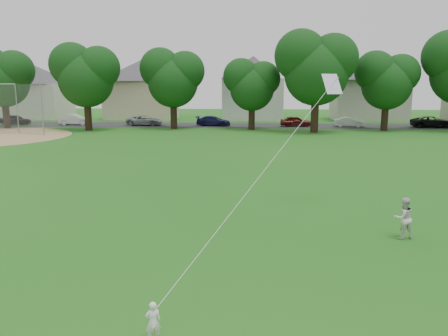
{
  "coord_description": "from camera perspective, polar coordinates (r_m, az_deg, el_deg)",
  "views": [
    {
      "loc": [
        0.85,
        -10.7,
        4.7
      ],
      "look_at": [
        -0.16,
        2.0,
        2.3
      ],
      "focal_mm": 35.0,
      "sensor_mm": 36.0,
      "label": 1
    }
  ],
  "objects": [
    {
      "name": "ground",
      "position": [
        11.72,
        -0.01,
        -12.98
      ],
      "size": [
        160.0,
        160.0,
        0.0
      ],
      "primitive_type": "plane",
      "color": "#165C15",
      "rests_on": "ground"
    },
    {
      "name": "street",
      "position": [
        52.91,
        3.61,
        5.57
      ],
      "size": [
        90.0,
        7.0,
        0.01
      ],
      "primitive_type": "cube",
      "color": "#2D2D30",
      "rests_on": "ground"
    },
    {
      "name": "toddler",
      "position": [
        8.66,
        -9.26,
        -19.22
      ],
      "size": [
        0.34,
        0.29,
        0.8
      ],
      "primitive_type": "imported",
      "rotation": [
        0.0,
        0.0,
        3.52
      ],
      "color": "white",
      "rests_on": "ground"
    },
    {
      "name": "older_boy",
      "position": [
        14.75,
        22.4,
        -6.07
      ],
      "size": [
        0.74,
        0.64,
        1.31
      ],
      "primitive_type": "imported",
      "rotation": [
        0.0,
        0.0,
        3.39
      ],
      "color": "silver",
      "rests_on": "ground"
    },
    {
      "name": "kite",
      "position": [
        12.48,
        6.53,
        1.28
      ],
      "size": [
        2.85,
        5.43,
        11.86
      ],
      "color": "white",
      "rests_on": "ground"
    },
    {
      "name": "tree_row",
      "position": [
        46.53,
        4.28,
        12.66
      ],
      "size": [
        81.67,
        9.08,
        10.62
      ],
      "color": "black",
      "rests_on": "ground"
    },
    {
      "name": "parked_cars",
      "position": [
        51.86,
        5.13,
        6.12
      ],
      "size": [
        61.72,
        2.23,
        1.27
      ],
      "color": "black",
      "rests_on": "ground"
    },
    {
      "name": "house_row",
      "position": [
        62.7,
        4.83,
        11.06
      ],
      "size": [
        77.57,
        14.21,
        10.39
      ],
      "color": "silver",
      "rests_on": "ground"
    }
  ]
}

